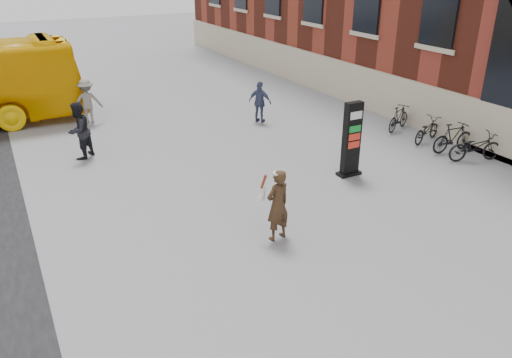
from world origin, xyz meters
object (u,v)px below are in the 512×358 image
bike_6 (427,130)px  pedestrian_c (260,102)px  pedestrian_b (87,101)px  bike_5 (453,138)px  info_pylon (351,139)px  woman (277,204)px  pedestrian_a (79,131)px  bike_7 (399,118)px  bike_4 (475,147)px

bike_6 → pedestrian_c: bearing=23.1°
pedestrian_b → bike_5: bearing=147.7°
info_pylon → woman: bearing=-150.2°
woman → pedestrian_b: size_ratio=1.00×
pedestrian_a → bike_5: (11.53, -5.48, -0.45)m
bike_6 → bike_7: bike_7 is taller
pedestrian_b → bike_4: pedestrian_b is taller
info_pylon → pedestrian_c: bearing=88.6°
pedestrian_c → bike_7: 5.53m
info_pylon → bike_4: bearing=-12.9°
info_pylon → pedestrian_a: info_pylon is taller
bike_6 → pedestrian_b: bearing=34.4°
woman → bike_4: size_ratio=0.97×
pedestrian_b → bike_6: bearing=151.6°
pedestrian_a → bike_6: size_ratio=1.15×
info_pylon → pedestrian_a: bearing=142.6°
bike_4 → bike_6: (0.00, 2.15, -0.05)m
pedestrian_a → bike_7: bearing=122.9°
bike_5 → bike_6: size_ratio=1.03×
woman → pedestrian_a: pedestrian_a is taller
pedestrian_a → bike_6: pedestrian_a is taller
info_pylon → pedestrian_b: size_ratio=1.30×
bike_4 → pedestrian_b: bearing=64.3°
bike_7 → info_pylon: bearing=97.9°
pedestrian_b → bike_6: 13.32m
info_pylon → bike_4: 4.59m
info_pylon → bike_5: info_pylon is taller
woman → bike_5: bearing=-176.2°
pedestrian_b → bike_7: bearing=157.1°
pedestrian_a → bike_7: (11.53, -2.78, -0.47)m
info_pylon → pedestrian_b: bearing=123.1°
pedestrian_c → woman: bearing=117.6°
woman → bike_6: size_ratio=1.07×
pedestrian_b → bike_6: (10.52, -8.16, -0.46)m
pedestrian_c → bike_6: (4.29, -4.96, -0.40)m
bike_7 → bike_4: bearing=157.2°
info_pylon → bike_5: size_ratio=1.35×
info_pylon → pedestrian_c: size_ratio=1.39×
pedestrian_c → bike_5: pedestrian_c is taller
pedestrian_b → pedestrian_c: bearing=162.3°
info_pylon → bike_7: (4.42, 2.63, -0.68)m
pedestrian_c → bike_4: 8.31m
info_pylon → woman: size_ratio=1.30×
woman → pedestrian_b: 11.77m
bike_4 → bike_6: size_ratio=1.10×
pedestrian_c → bike_4: pedestrian_c is taller
bike_5 → pedestrian_b: bearing=52.8°
bike_4 → bike_5: bike_5 is taller
bike_4 → pedestrian_c: bearing=49.8°
pedestrian_c → pedestrian_a: bearing=59.0°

